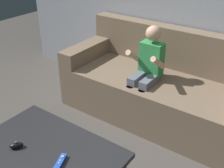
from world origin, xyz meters
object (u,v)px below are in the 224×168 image
person_seated_on_couch (146,70)px  couch (159,88)px  coffee_table (48,154)px  nunchuk_black (16,145)px  game_remote_blue_near_edge (60,162)px

person_seated_on_couch → couch: bearing=71.1°
person_seated_on_couch → coffee_table: bearing=-93.4°
coffee_table → nunchuk_black: nunchuk_black is taller
person_seated_on_couch → nunchuk_black: (-0.25, -1.29, -0.11)m
couch → person_seated_on_couch: size_ratio=1.97×
coffee_table → nunchuk_black: (-0.18, -0.10, 0.06)m
couch → person_seated_on_couch: (-0.06, -0.17, 0.25)m
nunchuk_black → couch: bearing=78.2°
person_seated_on_couch → game_remote_blue_near_edge: person_seated_on_couch is taller
couch → coffee_table: size_ratio=1.91×
couch → game_remote_blue_near_edge: size_ratio=13.07×
couch → game_remote_blue_near_edge: bearing=-88.7°
nunchuk_black → game_remote_blue_near_edge: bearing=10.7°
coffee_table → game_remote_blue_near_edge: size_ratio=6.83×
game_remote_blue_near_edge → couch: bearing=91.3°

